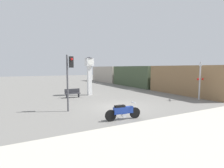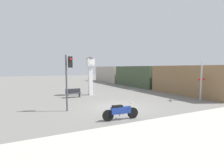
# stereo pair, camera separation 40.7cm
# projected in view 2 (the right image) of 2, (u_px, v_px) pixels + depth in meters

# --- Properties ---
(ground_plane) EXTENTS (120.00, 120.00, 0.00)m
(ground_plane) POSITION_uv_depth(u_px,v_px,m) (119.00, 107.00, 13.99)
(ground_plane) COLOR slate
(sidewalk_strip) EXTENTS (36.00, 6.00, 0.10)m
(sidewalk_strip) POSITION_uv_depth(u_px,v_px,m) (196.00, 138.00, 7.71)
(sidewalk_strip) COLOR #BCB7A8
(sidewalk_strip) RESTS_ON ground_plane
(motorcycle) EXTENTS (2.33, 0.51, 1.03)m
(motorcycle) POSITION_uv_depth(u_px,v_px,m) (121.00, 112.00, 10.54)
(motorcycle) COLOR black
(motorcycle) RESTS_ON ground_plane
(clock_tower) EXTENTS (1.00, 1.00, 4.39)m
(clock_tower) POSITION_uv_depth(u_px,v_px,m) (90.00, 70.00, 20.00)
(clock_tower) COLOR white
(clock_tower) RESTS_ON ground_plane
(freight_train) EXTENTS (2.80, 31.53, 3.40)m
(freight_train) POSITION_uv_depth(u_px,v_px,m) (137.00, 76.00, 29.88)
(freight_train) COLOR olive
(freight_train) RESTS_ON ground_plane
(traffic_light) EXTENTS (0.50, 0.35, 4.05)m
(traffic_light) POSITION_uv_depth(u_px,v_px,m) (68.00, 73.00, 12.53)
(traffic_light) COLOR #47474C
(traffic_light) RESTS_ON ground_plane
(railroad_crossing_signal) EXTENTS (0.90, 0.82, 3.72)m
(railroad_crossing_signal) POSITION_uv_depth(u_px,v_px,m) (201.00, 79.00, 16.73)
(railroad_crossing_signal) COLOR #B7B7BC
(railroad_crossing_signal) RESTS_ON ground_plane
(bench) EXTENTS (1.60, 0.44, 0.92)m
(bench) POSITION_uv_depth(u_px,v_px,m) (73.00, 93.00, 18.53)
(bench) COLOR #2D2D33
(bench) RESTS_ON ground_plane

